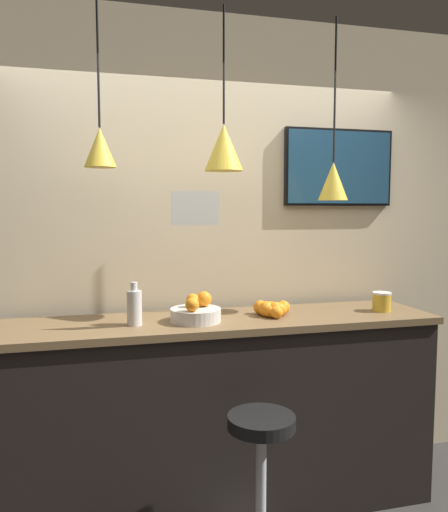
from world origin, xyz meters
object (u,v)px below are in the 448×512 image
at_px(mounted_tv, 339,168).
at_px(bar_stool, 261,479).
at_px(juice_bottle, 134,307).
at_px(spread_jar, 382,302).
at_px(fruit_bowl, 196,312).

bearing_deg(mounted_tv, bar_stool, -132.53).
height_order(juice_bottle, mounted_tv, mounted_tv).
relative_size(bar_stool, spread_jar, 6.72).
distance_m(bar_stool, mounted_tv, 1.96).
bearing_deg(juice_bottle, mounted_tv, 15.99).
xyz_separation_m(bar_stool, mounted_tv, (0.83, 0.90, 1.53)).
height_order(fruit_bowl, spread_jar, fruit_bowl).
xyz_separation_m(bar_stool, fruit_bowl, (-0.20, 0.51, 0.70)).
distance_m(fruit_bowl, mounted_tv, 1.38).
relative_size(bar_stool, juice_bottle, 3.37).
relative_size(juice_bottle, mounted_tv, 0.31).
bearing_deg(bar_stool, fruit_bowl, 111.67).
height_order(spread_jar, mounted_tv, mounted_tv).
bearing_deg(fruit_bowl, mounted_tv, 20.67).
height_order(fruit_bowl, mounted_tv, mounted_tv).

